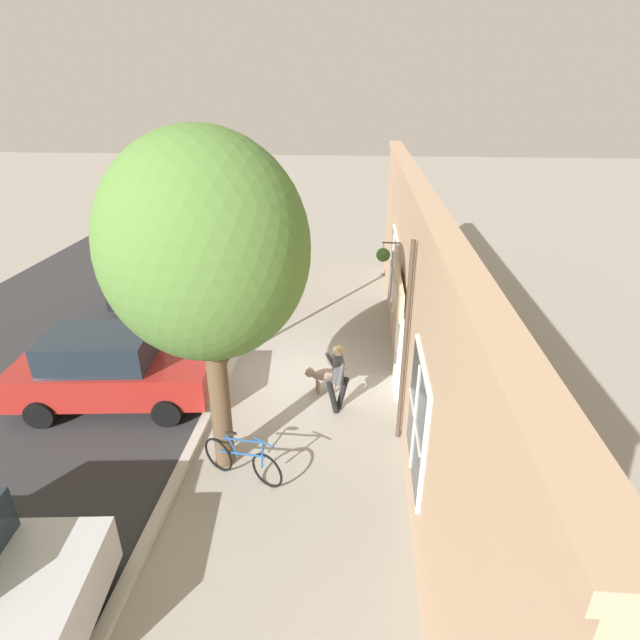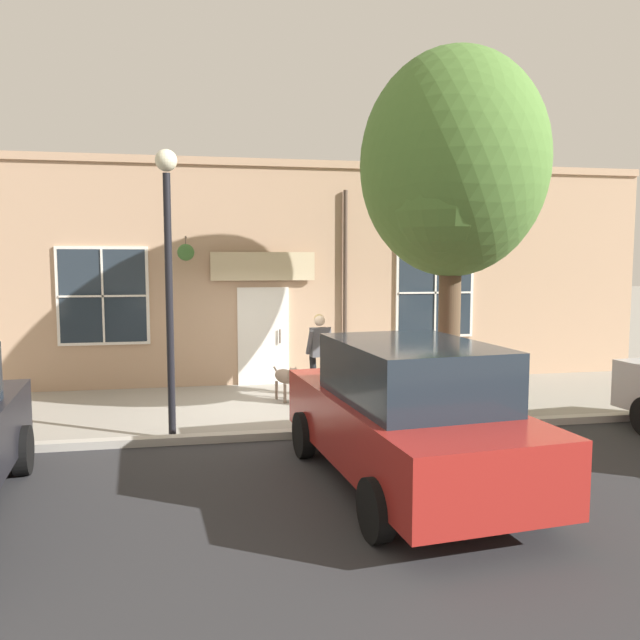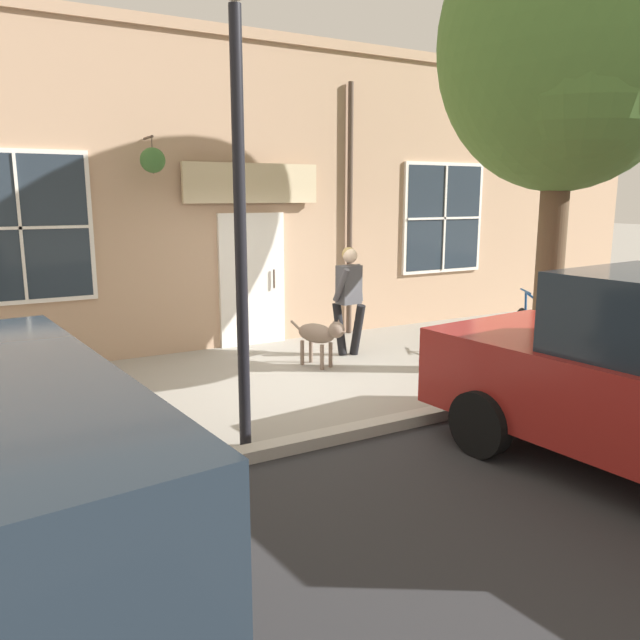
{
  "view_description": "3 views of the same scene",
  "coord_description": "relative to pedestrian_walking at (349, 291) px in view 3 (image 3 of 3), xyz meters",
  "views": [
    {
      "loc": [
        -1.2,
        10.37,
        6.56
      ],
      "look_at": [
        -0.26,
        -1.05,
        1.2
      ],
      "focal_mm": 28.0,
      "sensor_mm": 36.0,
      "label": 1
    },
    {
      "loc": [
        11.14,
        -1.1,
        2.69
      ],
      "look_at": [
        0.03,
        0.96,
        1.59
      ],
      "focal_mm": 35.0,
      "sensor_mm": 36.0,
      "label": 2
    },
    {
      "loc": [
        6.94,
        -3.74,
        2.37
      ],
      "look_at": [
        0.12,
        0.08,
        0.8
      ],
      "focal_mm": 35.0,
      "sensor_mm": 36.0,
      "label": 3
    }
  ],
  "objects": [
    {
      "name": "street_tree_by_curb",
      "position": [
        2.14,
        1.81,
        3.17
      ],
      "size": [
        3.37,
        3.03,
        6.12
      ],
      "color": "brown",
      "rests_on": "ground_plane"
    },
    {
      "name": "dog_on_leash",
      "position": [
        0.38,
        -0.71,
        -0.5
      ],
      "size": [
        1.01,
        0.48,
        0.71
      ],
      "color": "#7F6B5B",
      "rests_on": "ground_plane"
    },
    {
      "name": "storefront_facade",
      "position": [
        -1.52,
        -1.09,
        1.44
      ],
      "size": [
        0.95,
        18.0,
        4.8
      ],
      "color": "tan",
      "rests_on": "ground_plane"
    },
    {
      "name": "leaning_bicycle",
      "position": [
        1.63,
        2.25,
        -0.59
      ],
      "size": [
        1.61,
        0.73,
        1.0
      ],
      "color": "black",
      "rests_on": "ground_plane"
    },
    {
      "name": "pedestrian_walking",
      "position": [
        0.0,
        0.0,
        0.0
      ],
      "size": [
        0.55,
        0.55,
        1.63
      ],
      "color": "black",
      "rests_on": "ground_plane"
    },
    {
      "name": "ground_plane",
      "position": [
        0.82,
        -1.11,
        -0.97
      ],
      "size": [
        90.0,
        90.0,
        0.0
      ],
      "primitive_type": "plane",
      "color": "gray"
    },
    {
      "name": "street_lamp",
      "position": [
        2.52,
        -2.72,
        1.88
      ],
      "size": [
        0.32,
        0.32,
        4.28
      ],
      "color": "black",
      "rests_on": "ground_plane"
    }
  ]
}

